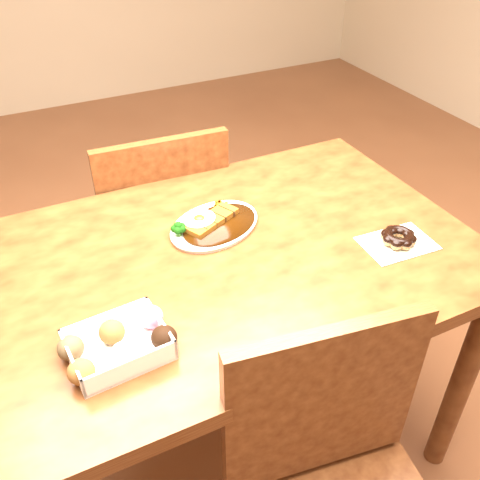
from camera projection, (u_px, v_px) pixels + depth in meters
name	position (u px, v px, depth m)	size (l,w,h in m)	color
ground	(231.00, 436.00, 1.72)	(6.00, 6.00, 0.00)	brown
table	(228.00, 284.00, 1.33)	(1.20, 0.80, 0.75)	#431C0D
chair_far	(160.00, 230.00, 1.82)	(0.44, 0.44, 0.87)	#431C0D
katsu_curry_plate	(213.00, 224.00, 1.35)	(0.30, 0.26, 0.05)	white
donut_box	(118.00, 344.00, 1.01)	(0.22, 0.15, 0.05)	white
pon_de_ring	(398.00, 238.00, 1.30)	(0.18, 0.13, 0.03)	silver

